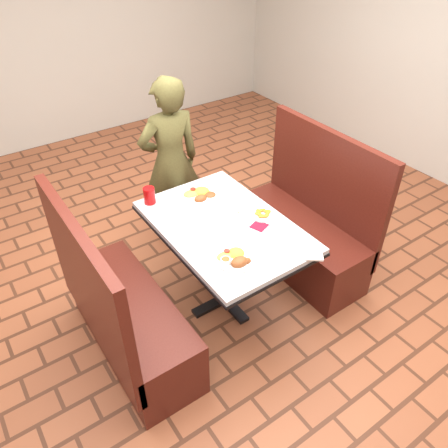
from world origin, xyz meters
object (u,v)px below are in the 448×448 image
Objects in this scene: booth_bench_left at (124,317)px; booth_bench_right at (303,231)px; far_dinner_plate at (200,193)px; red_tumbler at (149,195)px; diner_person at (171,163)px; near_dinner_plate at (235,257)px; dining_table at (224,235)px; plantain_plate at (263,214)px.

booth_bench_right is at bearing 0.00° from booth_bench_left.
far_dinner_plate is (0.85, 0.38, 0.45)m from booth_bench_left.
booth_bench_right is at bearing -25.46° from red_tumbler.
near_dinner_plate is at bearing 82.42° from diner_person.
dining_table is 1.01× the size of booth_bench_left.
plantain_plate is at bearing -15.20° from dining_table.
dining_table is 0.31m from plantain_plate.
plantain_plate is 1.46× the size of red_tumbler.
diner_person reaches higher than near_dinner_plate.
plantain_plate is (1.08, -0.08, 0.43)m from booth_bench_left.
red_tumbler is (-0.58, 0.60, 0.05)m from plantain_plate.
near_dinner_plate reaches higher than plantain_plate.
booth_bench_right is at bearing -26.94° from far_dinner_plate.
booth_bench_right is 9.63× the size of red_tumbler.
diner_person is 11.84× the size of red_tumbler.
far_dinner_plate is (-0.08, -0.60, 0.04)m from diner_person.
booth_bench_left is 9.63× the size of red_tumbler.
red_tumbler is at bearing 45.99° from booth_bench_left.
red_tumbler is at bearing 157.87° from far_dinner_plate.
booth_bench_right is (0.80, 0.00, -0.32)m from dining_table.
diner_person is at bearing 82.44° from far_dinner_plate.
near_dinner_plate is at bearing -105.75° from far_dinner_plate.
booth_bench_left is 1.03m from far_dinner_plate.
booth_bench_right is (1.60, 0.00, 0.00)m from booth_bench_left.
near_dinner_plate is 0.89× the size of far_dinner_plate.
diner_person reaches higher than booth_bench_left.
red_tumbler reaches higher than plantain_plate.
dining_table is 6.65× the size of plantain_plate.
booth_bench_left is 0.81× the size of diner_person.
far_dinner_plate is at bearing -22.13° from red_tumbler.
dining_table is at bearing 65.72° from near_dinner_plate.
dining_table is 0.40m from near_dinner_plate.
diner_person is 1.07m from plantain_plate.
booth_bench_right is 4.16× the size of far_dinner_plate.
dining_table is 4.20× the size of far_dinner_plate.
far_dinner_plate is (-0.75, 0.38, 0.45)m from booth_bench_right.
diner_person reaches higher than red_tumbler.
diner_person is (0.93, 0.98, 0.41)m from booth_bench_left.
far_dinner_plate is 1.59× the size of plantain_plate.
red_tumbler reaches higher than far_dinner_plate.
booth_bench_left is 0.86m from near_dinner_plate.
booth_bench_left reaches higher than far_dinner_plate.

